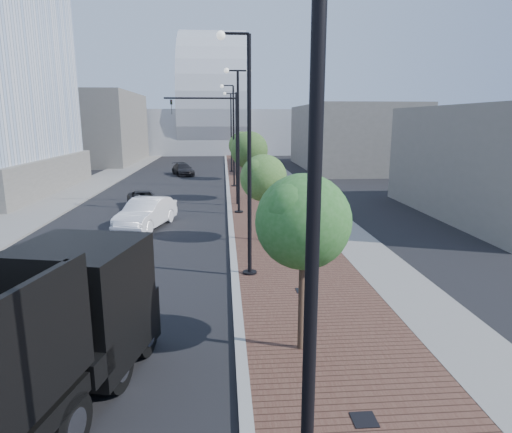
{
  "coord_description": "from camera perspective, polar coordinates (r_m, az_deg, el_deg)",
  "views": [
    {
      "loc": [
        -0.39,
        -6.71,
        6.1
      ],
      "look_at": [
        1.0,
        12.0,
        2.0
      ],
      "focal_mm": 30.95,
      "sensor_mm": 36.0,
      "label": 1
    }
  ],
  "objects": [
    {
      "name": "tree_3",
      "position": [
        45.85,
        -1.71,
        9.16
      ],
      "size": [
        2.81,
        2.81,
        4.99
      ],
      "color": "#382619",
      "rests_on": "ground"
    },
    {
      "name": "utility_cover_0",
      "position": [
        10.14,
        13.82,
        -24.14
      ],
      "size": [
        0.5,
        0.5,
        0.02
      ],
      "primitive_type": "cube",
      "color": "black",
      "rests_on": "sidewalk"
    },
    {
      "name": "pedestrian",
      "position": [
        28.75,
        9.28,
        1.84
      ],
      "size": [
        0.72,
        0.49,
        1.9
      ],
      "primitive_type": "imported",
      "rotation": [
        0.0,
        0.0,
        3.2
      ],
      "color": "black",
      "rests_on": "ground"
    },
    {
      "name": "curb",
      "position": [
        47.1,
        -3.75,
        4.94
      ],
      "size": [
        0.3,
        140.0,
        0.14
      ],
      "primitive_type": "cube",
      "color": "gray",
      "rests_on": "ground"
    },
    {
      "name": "tree_1",
      "position": [
        22.01,
        1.1,
        4.97
      ],
      "size": [
        2.4,
        2.35,
        4.47
      ],
      "color": "#382619",
      "rests_on": "ground"
    },
    {
      "name": "dark_car_mid",
      "position": [
        32.36,
        -14.4,
        2.12
      ],
      "size": [
        3.02,
        4.56,
        1.16
      ],
      "primitive_type": "imported",
      "rotation": [
        0.0,
        0.0,
        0.28
      ],
      "color": "black",
      "rests_on": "ground"
    },
    {
      "name": "utility_cover_2",
      "position": [
        26.54,
        1.9,
        -0.68
      ],
      "size": [
        0.5,
        0.5,
        0.02
      ],
      "primitive_type": "cube",
      "color": "black",
      "rests_on": "sidewalk"
    },
    {
      "name": "utility_cover_1",
      "position": [
        16.12,
        6.11,
        -9.49
      ],
      "size": [
        0.5,
        0.5,
        0.02
      ],
      "primitive_type": "cube",
      "color": "black",
      "rests_on": "sidewalk"
    },
    {
      "name": "commercial_block_ne",
      "position": [
        59.06,
        12.06,
        10.02
      ],
      "size": [
        12.0,
        22.0,
        8.0
      ],
      "primitive_type": "cube",
      "color": "#636059",
      "rests_on": "ground"
    },
    {
      "name": "concrete_strip",
      "position": [
        47.55,
        3.77,
        5.01
      ],
      "size": [
        2.4,
        140.0,
        0.13
      ],
      "primitive_type": "cube",
      "color": "slate",
      "rests_on": "ground"
    },
    {
      "name": "streetlight_2",
      "position": [
        28.75,
        -2.3,
        9.77
      ],
      "size": [
        1.72,
        0.56,
        9.28
      ],
      "color": "black",
      "rests_on": "ground"
    },
    {
      "name": "streetlight_1",
      "position": [
        16.82,
        -1.24,
        6.33
      ],
      "size": [
        1.44,
        0.56,
        9.21
      ],
      "color": "black",
      "rests_on": "ground"
    },
    {
      "name": "streetlight_3",
      "position": [
        40.75,
        -3.05,
        9.84
      ],
      "size": [
        1.44,
        0.56,
        9.21
      ],
      "color": "black",
      "rests_on": "ground"
    },
    {
      "name": "west_sidewalk",
      "position": [
        48.76,
        -19.26,
        4.52
      ],
      "size": [
        4.0,
        140.0,
        0.12
      ],
      "primitive_type": "cube",
      "color": "slate",
      "rests_on": "ground"
    },
    {
      "name": "commercial_block_nw",
      "position": [
        69.54,
        -21.0,
        10.62
      ],
      "size": [
        14.0,
        20.0,
        10.0
      ],
      "primitive_type": "cube",
      "color": "#68645D",
      "rests_on": "ground"
    },
    {
      "name": "traffic_mast",
      "position": [
        31.73,
        -4.15,
        10.28
      ],
      "size": [
        5.09,
        0.2,
        8.0
      ],
      "color": "black",
      "rests_on": "ground"
    },
    {
      "name": "tree_2",
      "position": [
        33.87,
        -0.8,
        8.56
      ],
      "size": [
        2.84,
        2.84,
        5.31
      ],
      "color": "#382619",
      "rests_on": "ground"
    },
    {
      "name": "white_sedan",
      "position": [
        26.18,
        -14.01,
        0.41
      ],
      "size": [
        3.09,
        5.51,
        1.72
      ],
      "primitive_type": "imported",
      "rotation": [
        0.0,
        0.0,
        -0.26
      ],
      "color": "white",
      "rests_on": "ground"
    },
    {
      "name": "tree_0",
      "position": [
        11.21,
        6.32,
        -0.69
      ],
      "size": [
        2.47,
        2.44,
        4.82
      ],
      "color": "#382619",
      "rests_on": "ground"
    },
    {
      "name": "dark_car_far",
      "position": [
        50.95,
        -9.42,
        6.03
      ],
      "size": [
        3.17,
        4.88,
        1.32
      ],
      "primitive_type": "imported",
      "rotation": [
        0.0,
        0.0,
        0.32
      ],
      "color": "black",
      "rests_on": "ground"
    },
    {
      "name": "sidewalk",
      "position": [
        47.26,
        0.51,
        4.98
      ],
      "size": [
        7.0,
        140.0,
        0.12
      ],
      "primitive_type": "cube",
      "color": "#4C2D23",
      "rests_on": "ground"
    },
    {
      "name": "streetlight_0",
      "position": [
        4.98,
        7.35,
        -2.67
      ],
      "size": [
        1.72,
        0.56,
        9.28
      ],
      "color": "black",
      "rests_on": "ground"
    },
    {
      "name": "streetlight_4",
      "position": [
        52.73,
        -3.22,
        10.92
      ],
      "size": [
        1.72,
        0.56,
        9.28
      ],
      "color": "black",
      "rests_on": "ground"
    },
    {
      "name": "convention_center",
      "position": [
        91.72,
        -5.37,
        12.21
      ],
      "size": [
        50.0,
        30.0,
        50.0
      ],
      "color": "#B1B5BC",
      "rests_on": "ground"
    }
  ]
}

